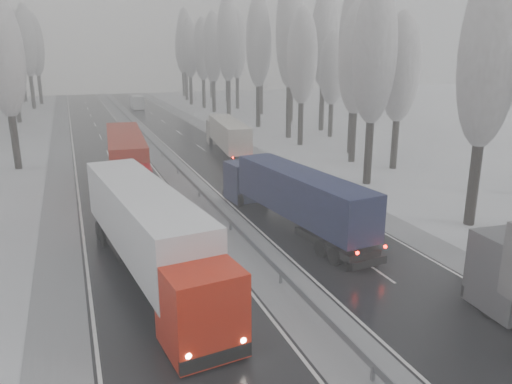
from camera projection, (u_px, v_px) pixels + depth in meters
carriageway_right at (254, 185)px, 42.38m from camera, size 7.50×200.00×0.03m
carriageway_left at (127, 197)px, 38.83m from camera, size 7.50×200.00×0.03m
median_slush at (193, 190)px, 40.61m from camera, size 3.00×200.00×0.04m
shoulder_right at (306, 179)px, 44.05m from camera, size 2.40×200.00×0.04m
shoulder_left at (59, 203)px, 37.16m from camera, size 2.40×200.00×0.04m
median_guardrail at (193, 184)px, 40.44m from camera, size 0.12×200.00×0.76m
tree_16 at (489, 56)px, 29.87m from camera, size 3.60×3.60×16.53m
tree_18 at (375, 54)px, 39.92m from camera, size 3.60×3.60×16.58m
tree_19 at (400, 68)px, 45.74m from camera, size 3.60×3.60×14.57m
tree_20 at (357, 60)px, 48.54m from camera, size 3.60×3.60×15.71m
tree_21 at (356, 41)px, 52.39m from camera, size 3.60×3.60×18.62m
tree_22 at (302, 57)px, 57.62m from camera, size 3.60×3.60×15.86m
tree_23 at (333, 69)px, 63.75m from camera, size 3.60×3.60×13.55m
tree_24 at (290, 32)px, 61.99m from camera, size 3.60×3.60×20.49m
tree_25 at (324, 39)px, 68.11m from camera, size 3.60×3.60×19.44m
tree_26 at (258, 43)px, 71.41m from camera, size 3.60×3.60×18.78m
tree_27 at (292, 48)px, 77.63m from camera, size 3.60×3.60×17.62m
tree_28 at (228, 40)px, 80.47m from camera, size 3.60×3.60×19.62m
tree_29 at (261, 47)px, 86.83m from camera, size 3.60×3.60×18.11m
tree_30 at (213, 48)px, 89.63m from camera, size 3.60×3.60×17.86m
tree_31 at (237, 45)px, 95.11m from camera, size 3.60×3.60×18.58m
tree_32 at (203, 50)px, 96.51m from camera, size 3.60×3.60×17.33m
tree_33 at (213, 59)px, 101.69m from camera, size 3.60×3.60×14.33m
tree_34 at (190, 49)px, 102.55m from camera, size 3.60×3.60×17.63m
tree_35 at (226, 47)px, 109.16m from camera, size 3.60×3.60×18.25m
tree_36 at (185, 41)px, 111.40m from camera, size 3.60×3.60×20.23m
tree_37 at (210, 53)px, 118.04m from camera, size 3.60×3.60×16.37m
tree_38 at (182, 48)px, 121.88m from camera, size 3.60×3.60×17.97m
tree_39 at (190, 53)px, 126.75m from camera, size 3.60×3.60×16.19m
tree_62 at (4, 58)px, 45.43m from camera, size 3.60×3.60×16.04m
tree_68 at (2, 53)px, 67.29m from camera, size 3.60×3.60×16.65m
tree_70 at (10, 50)px, 76.38m from camera, size 3.60×3.60×17.09m
tree_72 at (0, 58)px, 84.26m from camera, size 3.60×3.60×15.11m
tree_74 at (26, 41)px, 94.49m from camera, size 3.60×3.60×19.68m
tree_76 at (35, 46)px, 103.49m from camera, size 3.60×3.60×18.55m
tree_77 at (9, 59)px, 105.93m from camera, size 3.60×3.60×14.32m
tree_78 at (19, 43)px, 108.06m from camera, size 3.60×3.60×19.55m
tree_79 at (7, 51)px, 111.16m from camera, size 3.60×3.60×17.07m
truck_blue_box at (292, 194)px, 31.53m from camera, size 4.27×15.33×3.90m
truck_cream_box at (227, 134)px, 54.25m from camera, size 4.06×15.01×3.82m
box_truck_distant at (137, 102)px, 97.36m from camera, size 2.24×6.97×2.59m
truck_red_white at (149, 231)px, 23.97m from camera, size 4.82×17.73×4.51m
truck_red_red at (127, 158)px, 40.34m from camera, size 3.89×17.41×4.43m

